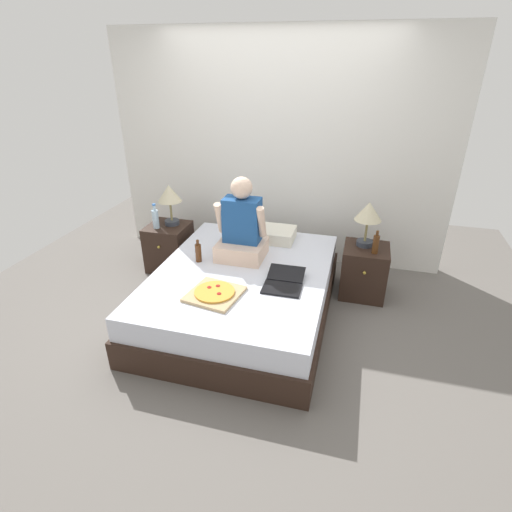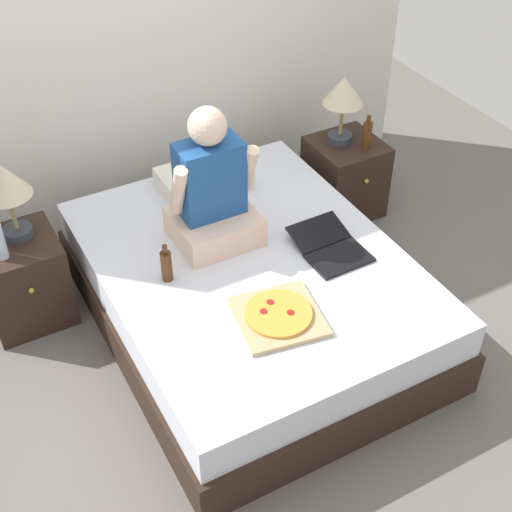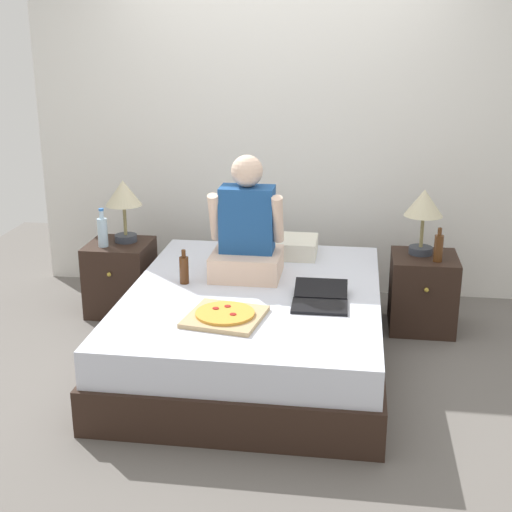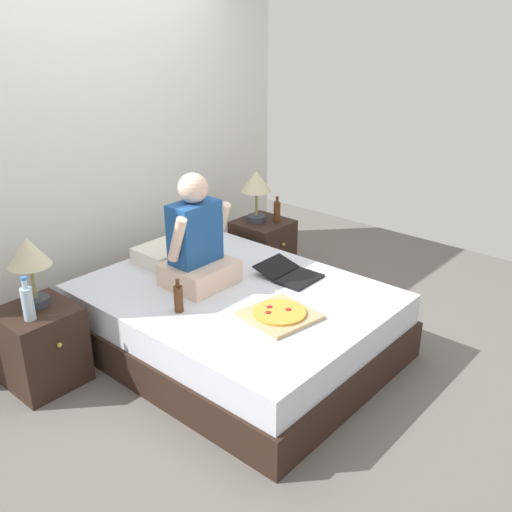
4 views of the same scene
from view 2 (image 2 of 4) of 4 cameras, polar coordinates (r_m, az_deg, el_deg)
name	(u,v)px [view 2 (image 2 of 4)]	position (r m, az deg, el deg)	size (l,w,h in m)	color
ground_plane	(251,321)	(4.11, -0.44, -5.26)	(5.80, 5.80, 0.00)	#66605B
wall_back	(140,28)	(4.49, -9.28, 17.58)	(3.80, 0.12, 2.50)	silver
bed	(250,292)	(3.95, -0.45, -2.88)	(1.57, 2.03, 0.47)	black
nightstand_left	(24,279)	(4.19, -18.07, -1.79)	(0.44, 0.47, 0.52)	black
lamp_on_left_nightstand	(5,186)	(3.89, -19.41, 5.33)	(0.26, 0.26, 0.45)	#333842
nightstand_right	(344,177)	(4.84, 7.09, 6.28)	(0.44, 0.47, 0.52)	black
lamp_on_right_nightstand	(343,95)	(4.57, 7.01, 12.66)	(0.26, 0.26, 0.45)	#333842
beer_bottle	(367,135)	(4.63, 8.87, 9.58)	(0.06, 0.06, 0.23)	#512D14
pillow	(204,178)	(4.31, -4.20, 6.21)	(0.52, 0.34, 0.12)	silver
person_seated	(212,193)	(3.78, -3.55, 5.04)	(0.47, 0.40, 0.78)	beige
laptop	(332,249)	(3.84, 6.12, 0.54)	(0.32, 0.42, 0.07)	black
pizza_box	(278,316)	(3.45, 1.80, -4.79)	(0.46, 0.46, 0.05)	tan
beer_bottle_on_bed	(166,265)	(3.64, -7.18, -0.74)	(0.06, 0.06, 0.22)	#4C2811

